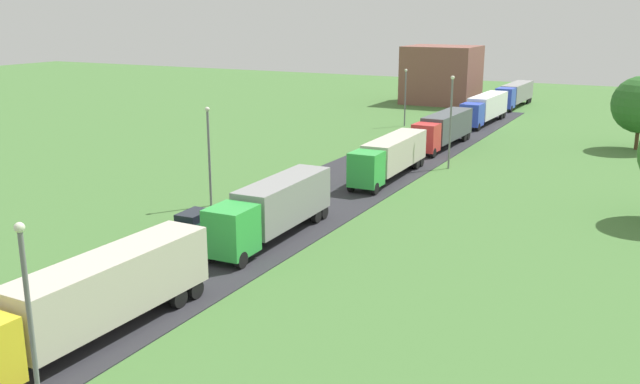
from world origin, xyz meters
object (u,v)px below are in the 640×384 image
car_third (193,224)px  lamppost_lead (30,321)px  truck_fourth (444,128)px  truck_sixth (515,94)px  lamppost_second (209,151)px  lamppost_fourth (405,94)px  car_fourth (278,188)px  lamppost_third (451,118)px  truck_second (273,207)px  truck_fifth (485,108)px  truck_lead (94,295)px  distant_building (442,75)px  motorcycle_courier (44,285)px  truck_third (390,155)px  car_second (59,282)px

car_third → lamppost_lead: bearing=-66.0°
truck_fourth → truck_sixth: (-0.29, 36.77, -0.04)m
lamppost_lead → car_third: bearing=114.0°
lamppost_second → lamppost_fourth: lamppost_second is taller
car_fourth → lamppost_third: size_ratio=0.51×
truck_second → truck_fifth: (0.02, 53.80, 0.01)m
truck_lead → lamppost_lead: lamppost_lead is taller
lamppost_third → distant_building: size_ratio=0.79×
truck_lead → truck_fourth: truck_lead is taller
car_fourth → motorcycle_courier: 22.37m
truck_second → distant_building: (-11.70, 71.57, 2.39)m
truck_sixth → motorcycle_courier: (-5.88, -85.79, -1.55)m
truck_second → truck_fifth: truck_fifth is taller
truck_lead → truck_third: size_ratio=1.04×
lamppost_second → car_second: bearing=-79.2°
motorcycle_courier → lamppost_second: size_ratio=0.25×
truck_lead → truck_second: 16.14m
car_third → lamppost_second: 8.20m
lamppost_fourth → truck_second: bearing=-79.5°
truck_sixth → distant_building: bearing=-176.7°
truck_sixth → car_third: size_ratio=3.29×
truck_lead → truck_fourth: size_ratio=1.05×
truck_lead → motorcycle_courier: 6.97m
truck_lead → lamppost_fourth: lamppost_fourth is taller
lamppost_fourth → distant_building: 24.42m
truck_third → distant_building: 53.69m
truck_fifth → lamppost_fourth: lamppost_fourth is taller
truck_lead → truck_sixth: 88.38m
car_fourth → lamppost_second: size_ratio=0.59×
truck_fourth → car_fourth: (-5.08, -26.68, -1.28)m
lamppost_third → motorcycle_courier: bearing=-104.1°
lamppost_second → car_fourth: bearing=49.8°
truck_third → lamppost_second: size_ratio=1.73×
truck_fourth → lamppost_fourth: (-8.96, 11.87, 1.99)m
truck_third → lamppost_fourth: bearing=108.1°
truck_sixth → lamppost_fourth: lamppost_fourth is taller
truck_sixth → lamppost_third: 46.89m
truck_fourth → car_second: 49.18m
truck_fourth → distant_building: 38.10m
car_second → lamppost_third: lamppost_third is taller
car_fourth → truck_fifth: bearing=83.8°
car_second → lamppost_fourth: lamppost_fourth is taller
lamppost_fourth → lamppost_second: bearing=-89.5°
truck_sixth → distant_building: 11.90m
car_second → motorcycle_courier: bearing=-172.9°
lamppost_lead → lamppost_third: lamppost_third is taller
truck_fifth → lamppost_third: bearing=-82.2°
truck_lead → car_second: 6.07m
truck_fifth → lamppost_second: 49.96m
truck_fifth → distant_building: 21.42m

